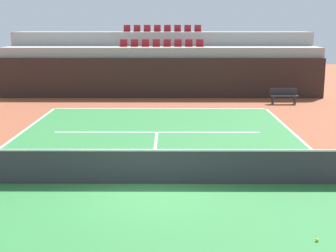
% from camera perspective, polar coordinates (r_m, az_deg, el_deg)
% --- Properties ---
extents(ground_plane, '(80.00, 80.00, 0.00)m').
position_cam_1_polar(ground_plane, '(13.32, -2.05, -6.84)').
color(ground_plane, brown).
extents(court_surface, '(11.00, 24.00, 0.01)m').
position_cam_1_polar(court_surface, '(13.32, -2.05, -6.82)').
color(court_surface, '#2D7238').
rests_on(court_surface, ground_plane).
extents(baseline_far, '(11.00, 0.10, 0.00)m').
position_cam_1_polar(baseline_far, '(24.93, -0.94, 2.06)').
color(baseline_far, white).
rests_on(baseline_far, court_surface).
extents(service_line_far, '(8.26, 0.10, 0.00)m').
position_cam_1_polar(service_line_far, '(19.49, -1.29, -0.74)').
color(service_line_far, white).
rests_on(service_line_far, court_surface).
extents(centre_service_line, '(0.10, 6.40, 0.00)m').
position_cam_1_polar(centre_service_line, '(16.38, -1.60, -3.20)').
color(centre_service_line, white).
rests_on(centre_service_line, court_surface).
extents(back_wall, '(19.04, 0.30, 2.34)m').
position_cam_1_polar(back_wall, '(28.51, -0.79, 5.66)').
color(back_wall, black).
rests_on(back_wall, ground_plane).
extents(stands_tier_lower, '(19.04, 2.40, 2.92)m').
position_cam_1_polar(stands_tier_lower, '(29.82, -0.74, 6.50)').
color(stands_tier_lower, '#9E9E99').
rests_on(stands_tier_lower, ground_plane).
extents(stands_tier_upper, '(19.04, 2.40, 3.77)m').
position_cam_1_polar(stands_tier_upper, '(32.18, -0.66, 7.66)').
color(stands_tier_upper, '#9E9E99').
rests_on(stands_tier_upper, ground_plane).
extents(seating_row_lower, '(5.07, 0.44, 0.44)m').
position_cam_1_polar(seating_row_lower, '(29.81, -0.74, 9.55)').
color(seating_row_lower, maroon).
rests_on(seating_row_lower, stands_tier_lower).
extents(seating_row_upper, '(5.07, 0.44, 0.44)m').
position_cam_1_polar(seating_row_upper, '(32.18, -0.67, 11.25)').
color(seating_row_upper, maroon).
rests_on(seating_row_upper, stands_tier_upper).
extents(tennis_net, '(11.08, 0.08, 1.07)m').
position_cam_1_polar(tennis_net, '(13.17, -2.07, -4.75)').
color(tennis_net, black).
rests_on(tennis_net, court_surface).
extents(player_bench, '(1.50, 0.40, 0.85)m').
position_cam_1_polar(player_bench, '(27.13, 13.46, 3.60)').
color(player_bench, '#232328').
rests_on(player_bench, ground_plane).
extents(tennis_ball_0, '(0.07, 0.07, 0.07)m').
position_cam_1_polar(tennis_ball_0, '(10.41, 17.14, -12.69)').
color(tennis_ball_0, '#CCE033').
rests_on(tennis_ball_0, court_surface).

